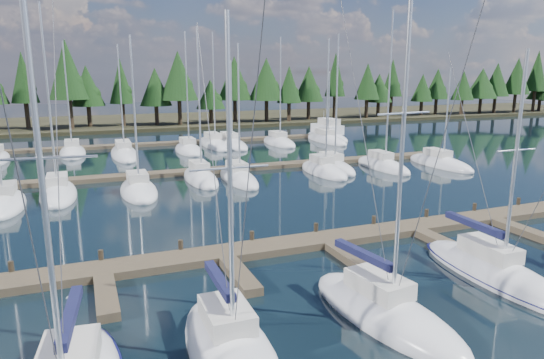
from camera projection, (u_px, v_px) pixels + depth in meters
name	position (u px, v px, depth m)	size (l,w,h in m)	color
ground	(254.00, 195.00, 38.63)	(260.00, 260.00, 0.00)	black
far_shore	(149.00, 122.00, 93.02)	(220.00, 30.00, 0.60)	#2B2817
main_dock	(329.00, 243.00, 27.12)	(44.00, 6.13, 0.90)	#4E4331
back_docks	(198.00, 155.00, 56.36)	(50.00, 21.80, 0.40)	#4E4331
front_sailboat_2	(230.00, 347.00, 16.72)	(2.91, 7.63, 12.13)	silver
front_sailboat_3	(384.00, 312.00, 19.17)	(3.87, 8.53, 14.82)	silver
front_sailboat_4	(494.00, 273.00, 22.90)	(2.64, 9.51, 11.35)	silver
back_sailboat_rows	(204.00, 160.00, 52.46)	(47.90, 32.91, 16.20)	silver
motor_yacht_right	(327.00, 135.00, 71.44)	(3.96, 10.01, 4.91)	silver
tree_line	(138.00, 84.00, 81.50)	(183.63, 11.23, 14.05)	black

